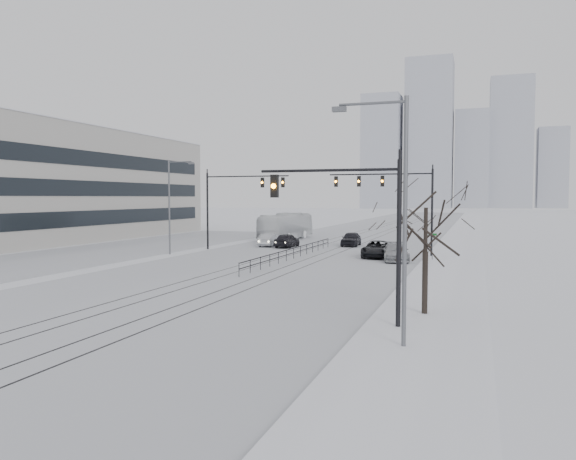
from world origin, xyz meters
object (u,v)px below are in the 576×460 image
Objects in this scene: sedan_sb_inner at (287,240)px; sedan_nb_far at (351,239)px; sedan_sb_outer at (269,240)px; sedan_nb_front at (377,249)px; sedan_nb_right at (395,252)px; bare_tree at (426,219)px; box_truck at (286,227)px; traffic_mast_near at (360,219)px.

sedan_nb_far reaches higher than sedan_sb_inner.
sedan_nb_front reaches higher than sedan_sb_outer.
sedan_sb_outer is at bearing -14.56° from sedan_sb_inner.
bare_tree is at bearing -90.68° from sedan_nb_right.
box_truck is at bearing 128.04° from sedan_nb_front.
traffic_mast_near is 28.13m from sedan_nb_front.
sedan_nb_right is at bearing -52.63° from sedan_nb_front.
sedan_nb_far is at bearing 150.22° from box_truck.
traffic_mast_near is 0.58× the size of box_truck.
bare_tree is 1.44× the size of sedan_sb_outer.
traffic_mast_near is at bearing 113.75° from sedan_sb_inner.
bare_tree is at bearing 116.26° from sedan_sb_outer.
sedan_nb_right reaches higher than sedan_sb_outer.
sedan_sb_outer is at bearing 116.27° from traffic_mast_near.
sedan_sb_outer is 9.86m from box_truck.
bare_tree is at bearing 51.24° from traffic_mast_near.
sedan_nb_far reaches higher than sedan_nb_right.
sedan_sb_outer is at bearing 148.08° from sedan_nb_front.
traffic_mast_near reaches higher than bare_tree.
sedan_sb_outer is (-2.36, 0.62, -0.06)m from sedan_sb_inner.
sedan_sb_inner is (-15.05, 34.64, -3.80)m from traffic_mast_near.
box_truck is (-18.69, 45.00, -2.87)m from traffic_mast_near.
sedan_sb_inner is 1.05× the size of sedan_sb_outer.
bare_tree is at bearing 119.93° from box_truck.
bare_tree is 1.36× the size of sedan_sb_inner.
sedan_sb_inner reaches higher than sedan_sb_outer.
traffic_mast_near is at bearing 115.81° from box_truck.
traffic_mast_near is 39.52m from sedan_sb_outer.
traffic_mast_near is 48.81m from box_truck.
sedan_sb_inner reaches higher than sedan_nb_front.
sedan_nb_front is at bearing 133.50° from box_truck.
bare_tree is 22.96m from sedan_nb_right.
sedan_nb_front is 11.99m from sedan_nb_far.
sedan_sb_inner is 0.97× the size of sedan_nb_far.
sedan_nb_front is at bearing 144.98° from sedan_sb_outer.
sedan_nb_far reaches higher than sedan_sb_outer.
bare_tree is 37.46m from sedan_nb_far.
traffic_mast_near reaches higher than box_truck.
bare_tree is 1.13× the size of sedan_nb_front.
sedan_nb_right is at bearing 101.23° from bare_tree.
sedan_sb_inner is 7.39m from sedan_nb_far.
sedan_nb_far is at bearing -147.70° from sedan_sb_inner.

